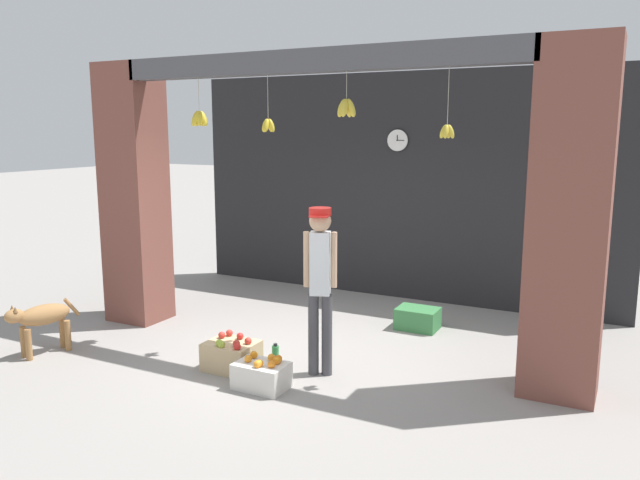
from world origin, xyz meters
The scene contains 12 objects.
ground_plane centered at (0.00, 0.00, 0.00)m, with size 60.00×60.00×0.00m, color gray.
shop_back_wall centered at (0.00, 2.96, 1.67)m, with size 6.62×0.12×3.35m, color #232326.
shop_pillar_left centered at (-2.66, 0.30, 1.67)m, with size 0.70×0.60×3.35m, color brown.
shop_pillar_right centered at (2.66, 0.30, 1.67)m, with size 0.70×0.60×3.35m, color brown.
storefront_awning centered at (-0.02, 0.12, 3.20)m, with size 4.72×0.26×0.92m.
dog centered at (-2.67, -1.25, 0.42)m, with size 0.39×0.83×0.63m.
shopkeeper centered at (0.40, -0.33, 1.05)m, with size 0.33×0.31×1.75m.
fruit_crate_oranges centered at (0.05, -0.92, 0.14)m, with size 0.51×0.35×0.33m.
fruit_crate_apples centered at (-0.51, -0.64, 0.16)m, with size 0.53×0.43×0.37m.
produce_box_green centered at (0.82, 1.57, 0.14)m, with size 0.52×0.39×0.27m, color #387A42.
water_bottle centered at (-0.11, -0.39, 0.12)m, with size 0.08×0.08×0.27m.
wall_clock centered at (0.02, 2.88, 2.36)m, with size 0.33×0.03×0.33m.
Camera 1 is at (3.21, -5.83, 2.53)m, focal length 35.00 mm.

